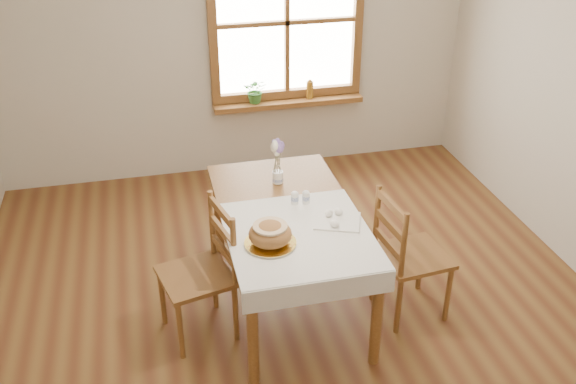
% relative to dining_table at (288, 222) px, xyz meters
% --- Properties ---
extents(ground, '(5.00, 5.00, 0.00)m').
position_rel_dining_table_xyz_m(ground, '(0.00, -0.30, -0.66)').
color(ground, brown).
rests_on(ground, ground).
extents(room_walls, '(4.60, 5.10, 2.65)m').
position_rel_dining_table_xyz_m(room_walls, '(0.00, -0.30, 1.04)').
color(room_walls, beige).
rests_on(room_walls, ground).
extents(window, '(1.46, 0.08, 1.46)m').
position_rel_dining_table_xyz_m(window, '(0.50, 2.17, 0.79)').
color(window, brown).
rests_on(window, ground).
extents(window_sill, '(1.46, 0.20, 0.05)m').
position_rel_dining_table_xyz_m(window_sill, '(0.50, 2.10, 0.03)').
color(window_sill, brown).
rests_on(window_sill, ground).
extents(dining_table, '(0.90, 1.60, 0.75)m').
position_rel_dining_table_xyz_m(dining_table, '(0.00, 0.00, 0.00)').
color(dining_table, brown).
rests_on(dining_table, ground).
extents(table_linen, '(0.91, 0.99, 0.01)m').
position_rel_dining_table_xyz_m(table_linen, '(0.00, -0.30, 0.09)').
color(table_linen, silver).
rests_on(table_linen, dining_table).
extents(chair_left, '(0.56, 0.54, 0.95)m').
position_rel_dining_table_xyz_m(chair_left, '(-0.66, -0.19, -0.19)').
color(chair_left, brown).
rests_on(chair_left, ground).
extents(chair_right, '(0.51, 0.49, 0.95)m').
position_rel_dining_table_xyz_m(chair_right, '(0.81, -0.30, -0.19)').
color(chair_right, brown).
rests_on(chair_right, ground).
extents(bread_plate, '(0.40, 0.40, 0.02)m').
position_rel_dining_table_xyz_m(bread_plate, '(-0.20, -0.38, 0.10)').
color(bread_plate, silver).
rests_on(bread_plate, table_linen).
extents(bread_loaf, '(0.27, 0.27, 0.15)m').
position_rel_dining_table_xyz_m(bread_loaf, '(-0.20, -0.38, 0.19)').
color(bread_loaf, '#9D6A38').
rests_on(bread_loaf, bread_plate).
extents(egg_napkin, '(0.36, 0.34, 0.01)m').
position_rel_dining_table_xyz_m(egg_napkin, '(0.28, -0.22, 0.10)').
color(egg_napkin, silver).
rests_on(egg_napkin, table_linen).
extents(eggs, '(0.28, 0.27, 0.05)m').
position_rel_dining_table_xyz_m(eggs, '(0.28, -0.22, 0.13)').
color(eggs, white).
rests_on(eggs, egg_napkin).
extents(salt_shaker, '(0.06, 0.06, 0.10)m').
position_rel_dining_table_xyz_m(salt_shaker, '(0.06, 0.07, 0.14)').
color(salt_shaker, silver).
rests_on(salt_shaker, table_linen).
extents(pepper_shaker, '(0.05, 0.05, 0.10)m').
position_rel_dining_table_xyz_m(pepper_shaker, '(0.14, 0.07, 0.14)').
color(pepper_shaker, silver).
rests_on(pepper_shaker, table_linen).
extents(flower_vase, '(0.10, 0.10, 0.09)m').
position_rel_dining_table_xyz_m(flower_vase, '(0.02, 0.40, 0.13)').
color(flower_vase, silver).
rests_on(flower_vase, dining_table).
extents(lavender_bouquet, '(0.14, 0.14, 0.26)m').
position_rel_dining_table_xyz_m(lavender_bouquet, '(0.02, 0.40, 0.30)').
color(lavender_bouquet, '#74589B').
rests_on(lavender_bouquet, flower_vase).
extents(potted_plant, '(0.27, 0.29, 0.19)m').
position_rel_dining_table_xyz_m(potted_plant, '(0.18, 2.10, 0.14)').
color(potted_plant, '#336E2C').
rests_on(potted_plant, window_sill).
extents(amber_bottle, '(0.07, 0.07, 0.19)m').
position_rel_dining_table_xyz_m(amber_bottle, '(0.71, 2.10, 0.14)').
color(amber_bottle, '#A06B1D').
rests_on(amber_bottle, window_sill).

